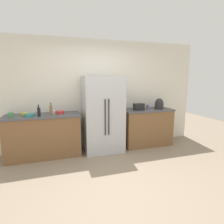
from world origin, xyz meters
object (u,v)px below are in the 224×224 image
at_px(bowl_a, 60,112).
at_px(bowl_b, 29,115).
at_px(bowl_c, 25,114).
at_px(cup_b, 147,106).
at_px(bottle_b, 51,110).
at_px(cup_c, 53,112).
at_px(toaster, 139,107).
at_px(rice_cooker, 159,104).
at_px(refrigerator, 103,114).
at_px(bottle_a, 39,112).
at_px(cup_a, 11,115).
at_px(cup_d, 144,107).

distance_m(bowl_a, bowl_b, 0.62).
bearing_deg(bowl_c, cup_b, 0.95).
relative_size(bottle_b, cup_c, 2.88).
xyz_separation_m(bottle_b, cup_c, (0.03, 0.12, -0.07)).
relative_size(toaster, rice_cooker, 0.95).
distance_m(cup_c, bowl_a, 0.16).
relative_size(refrigerator, bottle_a, 7.38).
xyz_separation_m(refrigerator, bowl_c, (-1.68, 0.15, 0.08)).
distance_m(rice_cooker, cup_b, 0.32).
bearing_deg(bottle_a, cup_b, 6.64).
bearing_deg(bottle_a, bottle_b, 13.13).
xyz_separation_m(toaster, bottle_b, (-2.04, -0.03, 0.03)).
bearing_deg(bottle_b, toaster, 0.92).
distance_m(toaster, cup_b, 0.41).
relative_size(refrigerator, bowl_b, 9.13).
relative_size(refrigerator, toaster, 6.94).
xyz_separation_m(bowl_b, bowl_c, (-0.11, 0.19, -0.00)).
height_order(rice_cooker, bottle_a, rice_cooker).
distance_m(cup_a, cup_d, 3.01).
bearing_deg(cup_d, bottle_b, -176.75).
height_order(bottle_a, cup_b, bottle_a).
relative_size(cup_a, bowl_a, 0.53).
relative_size(bottle_a, cup_b, 2.85).
distance_m(cup_a, bowl_a, 0.96).
distance_m(rice_cooker, cup_d, 0.40).
bearing_deg(cup_c, bowl_c, 171.68).
height_order(cup_b, bowl_c, cup_b).
xyz_separation_m(bottle_a, bottle_b, (0.24, 0.05, 0.02)).
relative_size(refrigerator, bowl_a, 10.18).
distance_m(cup_b, cup_c, 2.36).
distance_m(cup_a, cup_c, 0.80).
bearing_deg(cup_c, bottle_a, -147.08).
xyz_separation_m(toaster, rice_cooker, (0.58, 0.02, 0.04)).
bearing_deg(cup_a, bowl_b, -6.50).
height_order(bottle_b, cup_b, bottle_b).
height_order(rice_cooker, bowl_c, rice_cooker).
relative_size(bottle_b, cup_b, 3.19).
relative_size(toaster, bottle_b, 0.95).
bearing_deg(bottle_a, refrigerator, 4.35).
xyz_separation_m(refrigerator, bottle_a, (-1.37, -0.10, 0.15)).
distance_m(bottle_b, cup_a, 0.77).
height_order(cup_d, bowl_b, cup_d).
distance_m(refrigerator, cup_b, 1.26).
bearing_deg(bowl_a, toaster, -2.71).
height_order(toaster, bowl_b, toaster).
height_order(refrigerator, rice_cooker, refrigerator).
distance_m(cup_b, bowl_a, 2.20).
xyz_separation_m(refrigerator, bottle_b, (-1.14, -0.05, 0.17)).
xyz_separation_m(bowl_a, bowl_c, (-0.73, 0.08, -0.01)).
xyz_separation_m(rice_cooker, bowl_c, (-3.16, 0.15, -0.10)).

